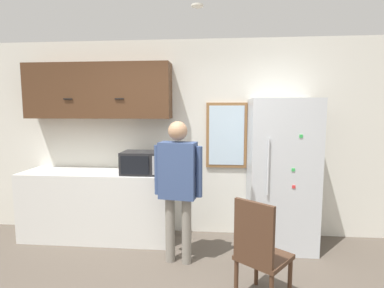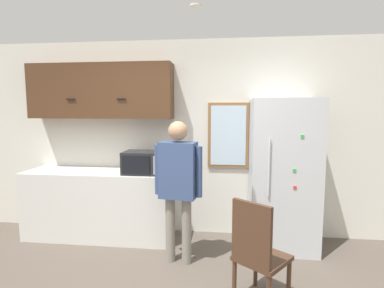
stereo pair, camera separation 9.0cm
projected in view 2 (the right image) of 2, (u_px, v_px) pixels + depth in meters
name	position (u px, v px, depth m)	size (l,w,h in m)	color
back_wall	(190.00, 138.00, 4.22)	(6.00, 0.06, 2.70)	silver
counter	(100.00, 204.00, 4.12)	(1.99, 0.62, 0.92)	silver
upper_cabinets	(101.00, 91.00, 4.10)	(1.99, 0.33, 0.74)	#51331E
microwave	(144.00, 162.00, 3.91)	(0.51, 0.38, 0.29)	#232326
person	(178.00, 178.00, 3.35)	(0.55, 0.28, 1.63)	gray
refrigerator	(283.00, 174.00, 3.75)	(0.81, 0.69, 1.89)	silver
chair	(257.00, 250.00, 2.63)	(0.58, 0.58, 0.98)	#472D1E
window	(228.00, 135.00, 4.11)	(0.56, 0.05, 0.90)	olive
ceiling_light	(196.00, 6.00, 2.68)	(0.11, 0.11, 0.01)	white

